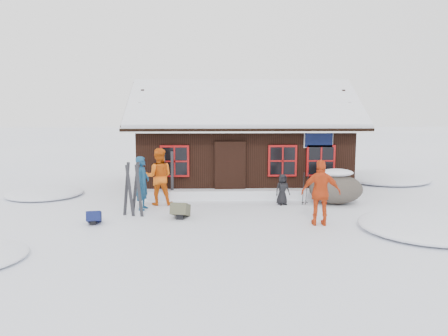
{
  "coord_description": "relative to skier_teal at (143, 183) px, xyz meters",
  "views": [
    {
      "loc": [
        0.22,
        -13.19,
        3.28
      ],
      "look_at": [
        0.64,
        0.96,
        1.3
      ],
      "focal_mm": 35.0,
      "sensor_mm": 36.0,
      "label": 1
    }
  ],
  "objects": [
    {
      "name": "ski_poles",
      "position": [
        5.37,
        0.52,
        -0.33
      ],
      "size": [
        0.2,
        0.1,
        1.15
      ],
      "color": "black",
      "rests_on": "ground"
    },
    {
      "name": "skier_orange_right",
      "position": [
        5.25,
        -2.06,
        0.06
      ],
      "size": [
        1.12,
        0.56,
        1.84
      ],
      "primitive_type": "imported",
      "rotation": [
        0.0,
        0.0,
        3.04
      ],
      "color": "#CA3E14",
      "rests_on": "ground"
    },
    {
      "name": "backpack_blue",
      "position": [
        -1.11,
        -1.74,
        -0.72
      ],
      "size": [
        0.47,
        0.57,
        0.28
      ],
      "primitive_type": "cube",
      "rotation": [
        0.0,
        0.0,
        0.17
      ],
      "color": "#101747",
      "rests_on": "ground"
    },
    {
      "name": "ski_pair_left",
      "position": [
        -0.26,
        -0.63,
        -0.08
      ],
      "size": [
        0.52,
        0.26,
        1.67
      ],
      "rotation": [
        0.0,
        0.0,
        0.42
      ],
      "color": "black",
      "rests_on": "ground"
    },
    {
      "name": "snow_mounds",
      "position": [
        3.64,
        1.19,
        -0.86
      ],
      "size": [
        20.6,
        13.2,
        0.48
      ],
      "color": "white",
      "rests_on": "ground"
    },
    {
      "name": "skier_crouched",
      "position": [
        4.61,
        0.54,
        -0.34
      ],
      "size": [
        0.58,
        0.46,
        1.04
      ],
      "primitive_type": "imported",
      "rotation": [
        0.0,
        0.0,
        0.28
      ],
      "color": "black",
      "rests_on": "ground"
    },
    {
      "name": "boulder",
      "position": [
        6.46,
        0.66,
        -0.32
      ],
      "size": [
        1.83,
        1.37,
        1.07
      ],
      "color": "#4F483F",
      "rests_on": "ground"
    },
    {
      "name": "ski_pair_right",
      "position": [
        0.67,
        1.52,
        -0.02
      ],
      "size": [
        0.41,
        0.07,
        1.78
      ],
      "rotation": [
        0.0,
        0.0,
        0.08
      ],
      "color": "black",
      "rests_on": "ground"
    },
    {
      "name": "ski_pair_mid",
      "position": [
        -0.1,
        -0.92,
        -0.1
      ],
      "size": [
        0.51,
        0.11,
        1.63
      ],
      "rotation": [
        0.0,
        0.0,
        0.04
      ],
      "color": "black",
      "rests_on": "ground"
    },
    {
      "name": "ground",
      "position": [
        1.99,
        -0.68,
        -0.86
      ],
      "size": [
        120.0,
        120.0,
        0.0
      ],
      "primitive_type": "plane",
      "color": "white",
      "rests_on": "ground"
    },
    {
      "name": "backpack_olive",
      "position": [
        1.28,
        -1.15,
        -0.69
      ],
      "size": [
        0.59,
        0.71,
        0.34
      ],
      "primitive_type": "cube",
      "rotation": [
        0.0,
        0.0,
        -0.19
      ],
      "color": "#4B4B36",
      "rests_on": "ground"
    },
    {
      "name": "snow_drift",
      "position": [
        3.49,
        1.57,
        -0.69
      ],
      "size": [
        7.6,
        0.6,
        0.35
      ],
      "primitive_type": "cube",
      "color": "white",
      "rests_on": "ground"
    },
    {
      "name": "skier_orange_left",
      "position": [
        0.44,
        0.68,
        0.1
      ],
      "size": [
        0.95,
        0.75,
        1.92
      ],
      "primitive_type": "imported",
      "rotation": [
        0.0,
        0.0,
        3.16
      ],
      "color": "#DD5B0F",
      "rests_on": "ground"
    },
    {
      "name": "mountain_hut",
      "position": [
        3.49,
        4.3,
        0.71
      ],
      "size": [
        8.9,
        6.09,
        4.42
      ],
      "color": "black",
      "rests_on": "ground"
    },
    {
      "name": "skier_teal",
      "position": [
        0.0,
        0.0,
        0.0
      ],
      "size": [
        0.51,
        0.69,
        1.72
      ],
      "primitive_type": "imported",
      "rotation": [
        0.0,
        0.0,
        1.4
      ],
      "color": "navy",
      "rests_on": "ground"
    }
  ]
}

